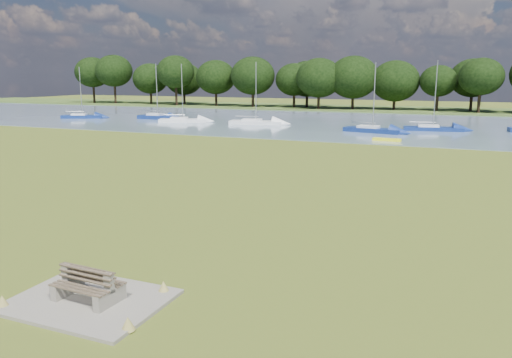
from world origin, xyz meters
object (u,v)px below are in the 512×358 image
at_px(sailboat_8, 182,119).
at_px(sailboat_4, 255,121).
at_px(bench_pair, 88,286).
at_px(sailboat_3, 372,128).
at_px(sailboat_7, 157,116).
at_px(kayak, 387,140).
at_px(sailboat_2, 432,127).
at_px(sailboat_5, 82,115).

bearing_deg(sailboat_8, sailboat_4, -15.64).
relative_size(bench_pair, sailboat_3, 0.25).
height_order(sailboat_3, sailboat_7, sailboat_7).
relative_size(bench_pair, sailboat_4, 0.24).
bearing_deg(sailboat_8, bench_pair, -83.24).
height_order(sailboat_3, sailboat_4, sailboat_4).
bearing_deg(bench_pair, sailboat_4, 110.66).
xyz_separation_m(kayak, sailboat_2, (3.43, 11.40, 0.26)).
bearing_deg(kayak, sailboat_4, 152.68).
relative_size(sailboat_3, sailboat_7, 0.97).
relative_size(sailboat_3, sailboat_5, 1.03).
bearing_deg(bench_pair, sailboat_2, 86.32).
height_order(sailboat_2, sailboat_8, sailboat_2).
xyz_separation_m(bench_pair, sailboat_2, (5.89, 50.29, -0.06)).
relative_size(sailboat_2, sailboat_7, 1.00).
bearing_deg(sailboat_5, bench_pair, -73.11).
relative_size(sailboat_4, sailboat_5, 1.06).
relative_size(sailboat_5, sailboat_7, 0.95).
height_order(kayak, sailboat_3, sailboat_3).
bearing_deg(kayak, sailboat_7, 163.04).
height_order(sailboat_2, sailboat_7, sailboat_2).
bearing_deg(sailboat_4, sailboat_7, 165.80).
xyz_separation_m(sailboat_2, sailboat_5, (-49.03, -1.96, 0.02)).
height_order(sailboat_2, sailboat_5, sailboat_2).
bearing_deg(sailboat_2, sailboat_5, 172.95).
relative_size(bench_pair, sailboat_7, 0.24).
distance_m(sailboat_5, sailboat_8, 17.10).
xyz_separation_m(bench_pair, sailboat_4, (-15.77, 49.52, -0.04)).
bearing_deg(sailboat_3, sailboat_2, 47.72).
height_order(kayak, sailboat_5, sailboat_5).
xyz_separation_m(sailboat_3, sailboat_7, (-31.77, 5.43, 0.06)).
height_order(bench_pair, sailboat_7, sailboat_7).
xyz_separation_m(sailboat_3, sailboat_5, (-42.95, 2.42, -0.02)).
xyz_separation_m(sailboat_2, sailboat_4, (-21.66, -0.77, 0.02)).
xyz_separation_m(sailboat_5, sailboat_8, (17.10, 0.14, -0.00)).
bearing_deg(kayak, sailboat_2, 76.16).
bearing_deg(sailboat_2, sailboat_7, 169.07).
xyz_separation_m(sailboat_4, sailboat_7, (-16.19, 1.82, 0.08)).
bearing_deg(sailboat_8, sailboat_3, -27.14).
distance_m(sailboat_3, sailboat_7, 32.24).
xyz_separation_m(kayak, sailboat_4, (-18.23, 10.63, 0.28)).
relative_size(sailboat_2, sailboat_4, 1.00).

